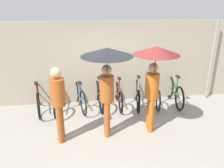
{
  "coord_description": "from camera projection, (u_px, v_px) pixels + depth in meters",
  "views": [
    {
      "loc": [
        -0.7,
        -4.31,
        3.01
      ],
      "look_at": [
        0.0,
        0.97,
        1.0
      ],
      "focal_mm": 35.0,
      "sensor_mm": 36.0,
      "label": 1
    }
  ],
  "objects": [
    {
      "name": "ground_plane",
      "position": [
        117.0,
        138.0,
        5.14
      ],
      "size": [
        30.0,
        30.0,
        0.0
      ],
      "primitive_type": "plane",
      "color": "gray"
    },
    {
      "name": "back_wall",
      "position": [
        107.0,
        63.0,
        6.72
      ],
      "size": [
        12.12,
        0.12,
        2.5
      ],
      "color": "gray",
      "rests_on": "ground"
    },
    {
      "name": "parked_bicycle_0",
      "position": [
        38.0,
        98.0,
        6.33
      ],
      "size": [
        0.49,
        1.72,
        1.1
      ],
      "rotation": [
        0.0,
        0.0,
        1.75
      ],
      "color": "black",
      "rests_on": "ground"
    },
    {
      "name": "parked_bicycle_1",
      "position": [
        59.0,
        98.0,
        6.42
      ],
      "size": [
        0.44,
        1.77,
        1.09
      ],
      "rotation": [
        0.0,
        0.0,
        1.52
      ],
      "color": "black",
      "rests_on": "ground"
    },
    {
      "name": "parked_bicycle_2",
      "position": [
        79.0,
        96.0,
        6.53
      ],
      "size": [
        0.54,
        1.68,
        1.02
      ],
      "rotation": [
        0.0,
        0.0,
        1.8
      ],
      "color": "black",
      "rests_on": "ground"
    },
    {
      "name": "parked_bicycle_3",
      "position": [
        99.0,
        94.0,
        6.63
      ],
      "size": [
        0.44,
        1.71,
        0.98
      ],
      "rotation": [
        0.0,
        0.0,
        1.63
      ],
      "color": "black",
      "rests_on": "ground"
    },
    {
      "name": "parked_bicycle_4",
      "position": [
        118.0,
        95.0,
        6.67
      ],
      "size": [
        0.44,
        1.62,
        1.1
      ],
      "rotation": [
        0.0,
        0.0,
        1.55
      ],
      "color": "black",
      "rests_on": "ground"
    },
    {
      "name": "parked_bicycle_5",
      "position": [
        137.0,
        94.0,
        6.69
      ],
      "size": [
        0.49,
        1.66,
        1.06
      ],
      "rotation": [
        0.0,
        0.0,
        1.39
      ],
      "color": "black",
      "rests_on": "ground"
    },
    {
      "name": "parked_bicycle_6",
      "position": [
        155.0,
        92.0,
        6.83
      ],
      "size": [
        0.48,
        1.74,
        0.97
      ],
      "rotation": [
        0.0,
        0.0,
        1.4
      ],
      "color": "black",
      "rests_on": "ground"
    },
    {
      "name": "parked_bicycle_7",
      "position": [
        174.0,
        91.0,
        6.82
      ],
      "size": [
        0.44,
        1.71,
        1.09
      ],
      "rotation": [
        0.0,
        0.0,
        1.48
      ],
      "color": "black",
      "rests_on": "ground"
    },
    {
      "name": "pedestrian_leading",
      "position": [
        58.0,
        99.0,
        4.71
      ],
      "size": [
        0.32,
        0.32,
        1.75
      ],
      "rotation": [
        0.0,
        0.0,
        3.07
      ],
      "color": "#9E4C1E",
      "rests_on": "ground"
    },
    {
      "name": "pedestrian_center",
      "position": [
        107.0,
        67.0,
        4.6
      ],
      "size": [
        1.1,
        1.1,
        2.14
      ],
      "rotation": [
        0.0,
        0.0,
        3.13
      ],
      "color": "#9E4C1E",
      "rests_on": "ground"
    },
    {
      "name": "pedestrian_trailing",
      "position": [
        155.0,
        67.0,
        4.81
      ],
      "size": [
        1.01,
        1.01,
        2.13
      ],
      "rotation": [
        0.0,
        0.0,
        3.1
      ],
      "color": "#B25619",
      "rests_on": "ground"
    },
    {
      "name": "awning_pole",
      "position": [
        212.0,
        60.0,
        6.84
      ],
      "size": [
        0.07,
        0.07,
        2.57
      ],
      "color": "gray",
      "rests_on": "ground"
    }
  ]
}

